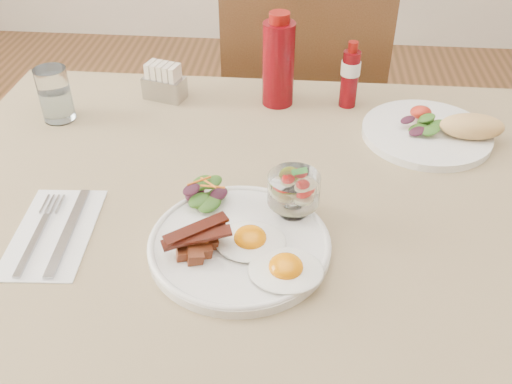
% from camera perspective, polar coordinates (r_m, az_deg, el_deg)
% --- Properties ---
extents(table, '(1.33, 0.88, 0.75)m').
position_cam_1_polar(table, '(1.05, 3.93, -4.02)').
color(table, brown).
rests_on(table, ground).
extents(chair_far, '(0.42, 0.42, 0.93)m').
position_cam_1_polar(chair_far, '(1.67, 4.56, 7.44)').
color(chair_far, brown).
rests_on(chair_far, ground).
extents(main_plate, '(0.28, 0.28, 0.02)m').
position_cam_1_polar(main_plate, '(0.88, -1.66, -5.31)').
color(main_plate, white).
rests_on(main_plate, table).
extents(fried_eggs, '(0.18, 0.17, 0.03)m').
position_cam_1_polar(fried_eggs, '(0.84, 1.15, -6.19)').
color(fried_eggs, white).
rests_on(fried_eggs, main_plate).
extents(bacon_potato_pile, '(0.11, 0.08, 0.04)m').
position_cam_1_polar(bacon_potato_pile, '(0.84, -5.96, -5.04)').
color(bacon_potato_pile, maroon).
rests_on(bacon_potato_pile, main_plate).
extents(side_salad, '(0.08, 0.07, 0.04)m').
position_cam_1_polar(side_salad, '(0.94, -5.00, -0.25)').
color(side_salad, '#255316').
rests_on(side_salad, main_plate).
extents(fruit_cup, '(0.08, 0.08, 0.08)m').
position_cam_1_polar(fruit_cup, '(0.90, 3.80, 0.26)').
color(fruit_cup, white).
rests_on(fruit_cup, main_plate).
extents(second_plate, '(0.27, 0.25, 0.06)m').
position_cam_1_polar(second_plate, '(1.19, 17.68, 5.88)').
color(second_plate, white).
rests_on(second_plate, table).
extents(ketchup_bottle, '(0.09, 0.09, 0.20)m').
position_cam_1_polar(ketchup_bottle, '(1.23, 2.26, 12.82)').
color(ketchup_bottle, '#60050B').
rests_on(ketchup_bottle, table).
extents(hot_sauce_bottle, '(0.05, 0.05, 0.14)m').
position_cam_1_polar(hot_sauce_bottle, '(1.24, 9.38, 11.42)').
color(hot_sauce_bottle, '#60050B').
rests_on(hot_sauce_bottle, table).
extents(sugar_caddy, '(0.10, 0.07, 0.08)m').
position_cam_1_polar(sugar_caddy, '(1.29, -9.16, 10.67)').
color(sugar_caddy, '#A9A9AD').
rests_on(sugar_caddy, table).
extents(water_glass, '(0.07, 0.07, 0.11)m').
position_cam_1_polar(water_glass, '(1.25, -19.41, 8.90)').
color(water_glass, white).
rests_on(water_glass, table).
extents(napkin_cutlery, '(0.14, 0.23, 0.01)m').
position_cam_1_polar(napkin_cutlery, '(0.96, -19.49, -3.81)').
color(napkin_cutlery, white).
rests_on(napkin_cutlery, table).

